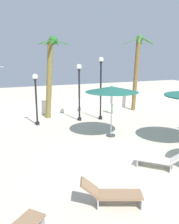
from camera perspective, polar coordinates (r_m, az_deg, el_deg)
The scene contains 11 objects.
ground_plane at distance 10.98m, azimuth 6.94°, elevation -10.86°, with size 56.00×56.00×0.00m, color beige.
boundary_wall at distance 19.35m, azimuth -7.20°, elevation 1.38°, with size 25.20×0.30×1.06m, color silver.
patio_umbrella_3 at distance 13.14m, azimuth 5.39°, elevation 5.38°, with size 2.94×2.94×2.92m.
palm_tree_0 at distance 20.29m, azimuth 11.31°, elevation 10.96°, with size 2.91×2.57×6.17m.
palm_tree_1 at distance 17.57m, azimuth -9.38°, elevation 10.17°, with size 2.38×2.31×5.90m.
lamp_post_0 at distance 15.86m, azimuth -12.74°, elevation 4.27°, with size 0.36×0.36×3.38m.
lamp_post_1 at distance 16.55m, azimuth -2.49°, elevation 6.21°, with size 0.37×0.37×3.96m.
lamp_post_3 at distance 16.87m, azimuth 2.73°, elevation 6.95°, with size 0.35×0.35×4.42m.
lounge_chair_1 at distance 10.21m, azimuth 16.74°, elevation -10.86°, with size 1.72×1.72×0.84m.
lounge_chair_2 at distance 7.66m, azimuth 5.21°, elevation -18.90°, with size 1.95×1.24×0.84m.
guest_0 at distance 18.93m, azimuth 5.42°, elevation 2.50°, with size 0.33×0.54×1.60m.
Camera 1 is at (-5.07, -8.66, 4.46)m, focal length 38.07 mm.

